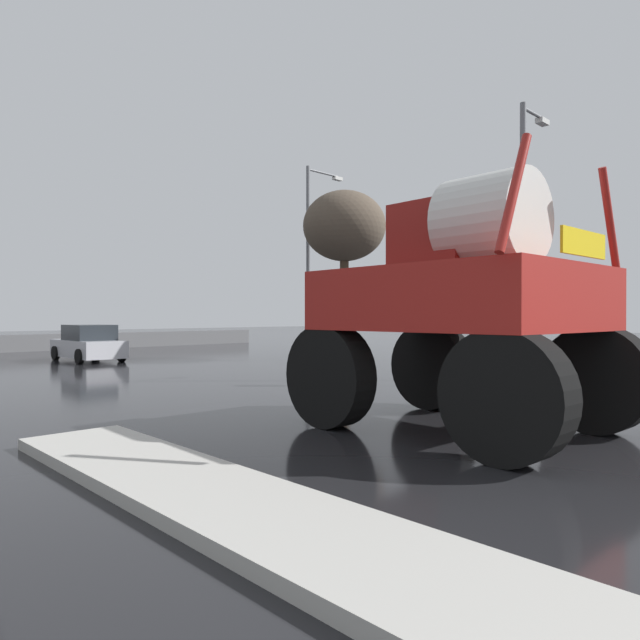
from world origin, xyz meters
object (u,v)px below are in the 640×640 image
sedan_ahead (88,344)px  streetlight_far_right (311,251)px  traffic_signal_near_right (450,275)px  streetlight_near_right (525,228)px  oversize_sprayer (462,304)px  bare_tree_right (344,227)px

sedan_ahead → streetlight_far_right: size_ratio=0.47×
traffic_signal_near_right → streetlight_near_right: size_ratio=0.50×
oversize_sprayer → bare_tree_right: 15.09m
oversize_sprayer → sedan_ahead: oversize_sprayer is taller
oversize_sprayer → traffic_signal_near_right: bearing=-53.5°
sedan_ahead → streetlight_far_right: bearing=-118.9°
oversize_sprayer → traffic_signal_near_right: oversize_sprayer is taller
oversize_sprayer → streetlight_near_right: 8.55m
traffic_signal_near_right → streetlight_near_right: streetlight_near_right is taller
streetlight_far_right → streetlight_near_right: bearing=-98.9°
sedan_ahead → traffic_signal_near_right: (3.86, -15.02, 2.28)m
streetlight_near_right → sedan_ahead: bearing=112.7°
streetlight_near_right → bare_tree_right: (1.45, 8.72, 1.17)m
traffic_signal_near_right → streetlight_far_right: (4.48, 10.32, 1.87)m
oversize_sprayer → streetlight_near_right: bearing=-69.1°
sedan_ahead → traffic_signal_near_right: traffic_signal_near_right is taller
streetlight_far_right → bare_tree_right: size_ratio=1.21×
oversize_sprayer → streetlight_far_right: bearing=-32.8°
streetlight_near_right → streetlight_far_right: (1.74, 11.11, 0.38)m
sedan_ahead → streetlight_near_right: bearing=-156.9°
oversize_sprayer → bare_tree_right: size_ratio=0.70×
sedan_ahead → streetlight_near_right: (6.60, -15.81, 3.78)m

